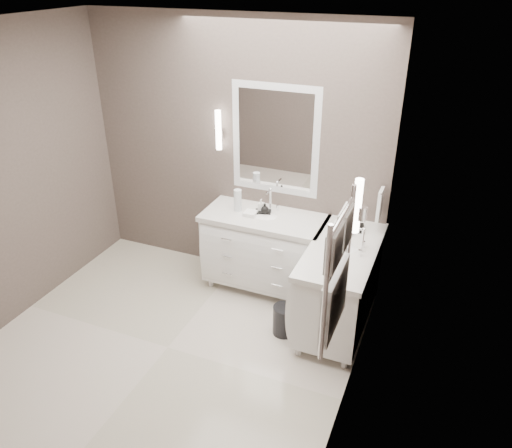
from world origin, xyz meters
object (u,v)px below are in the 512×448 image
at_px(vanity_back, 264,247).
at_px(vanity_right, 340,282).
at_px(waste_bin, 284,320).
at_px(towel_ladder, 336,279).

xyz_separation_m(vanity_back, vanity_right, (0.88, -0.33, 0.00)).
bearing_deg(vanity_right, vanity_back, 159.62).
bearing_deg(waste_bin, vanity_back, 125.52).
xyz_separation_m(vanity_right, towel_ladder, (0.23, -1.30, 0.91)).
bearing_deg(vanity_back, towel_ladder, -55.90).
xyz_separation_m(vanity_right, waste_bin, (-0.43, -0.31, -0.34)).
height_order(vanity_back, waste_bin, vanity_back).
bearing_deg(vanity_back, vanity_right, -20.38).
xyz_separation_m(vanity_back, waste_bin, (0.45, -0.63, -0.34)).
height_order(vanity_back, towel_ladder, towel_ladder).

